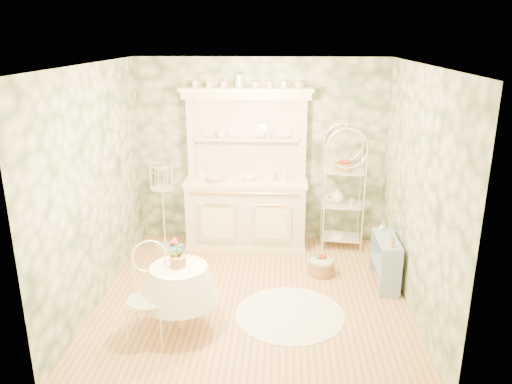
# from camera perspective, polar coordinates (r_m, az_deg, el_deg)

# --- Properties ---
(floor) EXTENTS (3.60, 3.60, 0.00)m
(floor) POSITION_cam_1_polar(r_m,az_deg,el_deg) (6.12, -0.27, -11.76)
(floor) COLOR tan
(floor) RESTS_ON ground
(ceiling) EXTENTS (3.60, 3.60, 0.00)m
(ceiling) POSITION_cam_1_polar(r_m,az_deg,el_deg) (5.34, -0.31, 14.37)
(ceiling) COLOR white
(ceiling) RESTS_ON floor
(wall_left) EXTENTS (3.60, 3.60, 0.00)m
(wall_left) POSITION_cam_1_polar(r_m,az_deg,el_deg) (5.96, -17.82, 0.66)
(wall_left) COLOR beige
(wall_left) RESTS_ON floor
(wall_right) EXTENTS (3.60, 3.60, 0.00)m
(wall_right) POSITION_cam_1_polar(r_m,az_deg,el_deg) (5.76, 17.88, 0.08)
(wall_right) COLOR beige
(wall_right) RESTS_ON floor
(wall_back) EXTENTS (3.60, 3.60, 0.00)m
(wall_back) POSITION_cam_1_polar(r_m,az_deg,el_deg) (7.32, 0.57, 4.59)
(wall_back) COLOR beige
(wall_back) RESTS_ON floor
(wall_front) EXTENTS (3.60, 3.60, 0.00)m
(wall_front) POSITION_cam_1_polar(r_m,az_deg,el_deg) (3.91, -1.90, -7.48)
(wall_front) COLOR beige
(wall_front) RESTS_ON floor
(kitchen_dresser) EXTENTS (1.87, 0.61, 2.29)m
(kitchen_dresser) POSITION_cam_1_polar(r_m,az_deg,el_deg) (7.11, -1.15, 2.49)
(kitchen_dresser) COLOR silver
(kitchen_dresser) RESTS_ON floor
(bakers_rack) EXTENTS (0.62, 0.48, 1.86)m
(bakers_rack) POSITION_cam_1_polar(r_m,az_deg,el_deg) (7.22, 9.93, 0.68)
(bakers_rack) COLOR white
(bakers_rack) RESTS_ON floor
(side_shelf) EXTENTS (0.34, 0.70, 0.58)m
(side_shelf) POSITION_cam_1_polar(r_m,az_deg,el_deg) (6.47, 14.56, -7.79)
(side_shelf) COLOR #84A3C3
(side_shelf) RESTS_ON floor
(round_table) EXTENTS (0.82, 0.82, 0.68)m
(round_table) POSITION_cam_1_polar(r_m,az_deg,el_deg) (5.43, -8.66, -11.98)
(round_table) COLOR white
(round_table) RESTS_ON floor
(cafe_chair) EXTENTS (0.56, 0.56, 0.95)m
(cafe_chair) POSITION_cam_1_polar(r_m,az_deg,el_deg) (5.24, -12.37, -11.72)
(cafe_chair) COLOR white
(cafe_chair) RESTS_ON floor
(birdcage_stand) EXTENTS (0.36, 0.36, 1.36)m
(birdcage_stand) POSITION_cam_1_polar(r_m,az_deg,el_deg) (7.27, -10.58, -1.32)
(birdcage_stand) COLOR white
(birdcage_stand) RESTS_ON floor
(floor_basket) EXTENTS (0.49, 0.49, 0.24)m
(floor_basket) POSITION_cam_1_polar(r_m,az_deg,el_deg) (6.62, 7.51, -8.35)
(floor_basket) COLOR #A3734F
(floor_basket) RESTS_ON floor
(lace_rug) EXTENTS (1.38, 1.38, 0.01)m
(lace_rug) POSITION_cam_1_polar(r_m,az_deg,el_deg) (5.77, 3.89, -13.74)
(lace_rug) COLOR white
(lace_rug) RESTS_ON floor
(bowl_floral) EXTENTS (0.35, 0.35, 0.07)m
(bowl_floral) POSITION_cam_1_polar(r_m,az_deg,el_deg) (7.09, -4.65, 1.32)
(bowl_floral) COLOR white
(bowl_floral) RESTS_ON kitchen_dresser
(bowl_white) EXTENTS (0.22, 0.22, 0.07)m
(bowl_white) POSITION_cam_1_polar(r_m,az_deg,el_deg) (7.13, -0.75, 1.47)
(bowl_white) COLOR white
(bowl_white) RESTS_ON kitchen_dresser
(cup_left) EXTENTS (0.13, 0.13, 0.10)m
(cup_left) POSITION_cam_1_polar(r_m,az_deg,el_deg) (7.19, -4.00, 6.43)
(cup_left) COLOR white
(cup_left) RESTS_ON kitchen_dresser
(cup_right) EXTENTS (0.13, 0.13, 0.10)m
(cup_right) POSITION_cam_1_polar(r_m,az_deg,el_deg) (7.14, 1.46, 6.39)
(cup_right) COLOR white
(cup_right) RESTS_ON kitchen_dresser
(potted_geranium) EXTENTS (0.18, 0.15, 0.29)m
(potted_geranium) POSITION_cam_1_polar(r_m,az_deg,el_deg) (5.19, -9.01, -7.13)
(potted_geranium) COLOR #3F7238
(potted_geranium) RESTS_ON round_table
(bottle_amber) EXTENTS (0.06, 0.06, 0.15)m
(bottle_amber) POSITION_cam_1_polar(r_m,az_deg,el_deg) (6.07, 15.33, -5.51)
(bottle_amber) COLOR #B18D44
(bottle_amber) RESTS_ON side_shelf
(bottle_blue) EXTENTS (0.06, 0.06, 0.11)m
(bottle_blue) POSITION_cam_1_polar(r_m,az_deg,el_deg) (6.34, 14.96, -4.76)
(bottle_blue) COLOR #98B8DC
(bottle_blue) RESTS_ON side_shelf
(bottle_glass) EXTENTS (0.09, 0.09, 0.10)m
(bottle_glass) POSITION_cam_1_polar(r_m,az_deg,el_deg) (6.56, 14.18, -3.98)
(bottle_glass) COLOR silver
(bottle_glass) RESTS_ON side_shelf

